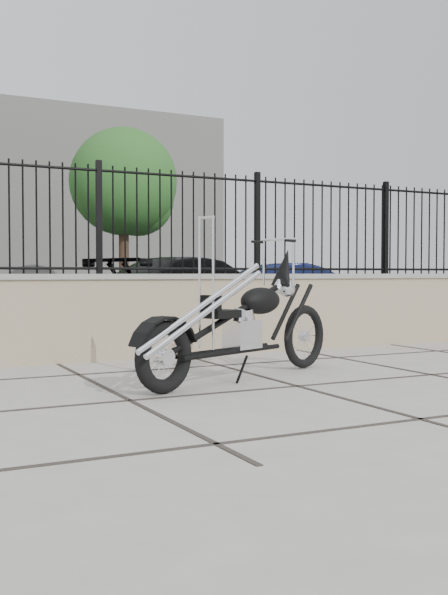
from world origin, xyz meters
name	(u,v)px	position (x,y,z in m)	size (l,w,h in m)	color
ground_plane	(298,386)	(0.00, 0.00, 0.00)	(90.00, 90.00, 0.00)	#99968E
parking_lot	(23,312)	(0.00, 12.50, 0.00)	(30.00, 30.00, 0.00)	black
retaining_wall	(183,315)	(0.00, 2.50, 0.48)	(14.00, 0.36, 0.96)	gray
iron_fence	(182,222)	(0.00, 2.50, 1.56)	(14.00, 0.08, 1.20)	black
chopper_motorcycle	(239,299)	(-0.29, 0.52, 0.74)	(2.46, 0.43, 1.48)	black
car_black	(197,290)	(2.33, 7.24, 0.64)	(1.78, 4.39, 1.27)	black
car_blue	(301,291)	(4.98, 7.66, 0.59)	(1.25, 3.58, 1.18)	#10173D
bollard_b	(297,303)	(3.22, 5.09, 0.46)	(0.11, 0.11, 0.91)	#0E35D9
bollard_c	(412,301)	(5.12, 4.34, 0.48)	(0.11, 0.11, 0.95)	#0B20A6
tree_right	(124,177)	(3.80, 16.14, 4.01)	(3.39, 3.39, 5.72)	#382619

